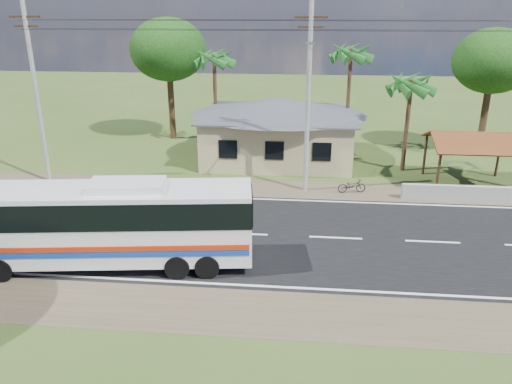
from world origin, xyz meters
TOP-DOWN VIEW (x-y plane):
  - ground at (0.00, 0.00)m, footprint 120.00×120.00m
  - road at (0.00, 0.00)m, footprint 120.00×16.00m
  - house at (1.00, 13.00)m, footprint 12.40×10.00m
  - waiting_shed at (13.00, 8.50)m, footprint 5.20×4.48m
  - concrete_barrier at (12.00, 5.60)m, footprint 7.00×0.30m
  - utility_poles at (2.67, 6.49)m, footprint 32.80×2.22m
  - palm_near at (9.50, 11.00)m, footprint 2.80×2.80m
  - palm_mid at (6.00, 15.50)m, footprint 2.80×2.80m
  - palm_far at (-4.00, 16.00)m, footprint 2.80×2.80m
  - tree_behind_house at (-8.00, 18.00)m, footprint 6.00×6.00m
  - tree_behind_shed at (16.00, 16.00)m, footprint 5.60×5.60m
  - coach_bus at (-5.22, -3.60)m, footprint 12.36×4.09m
  - motorcycle at (5.74, 6.31)m, footprint 1.73×0.87m

SIDE VIEW (x-z plane):
  - ground at x=0.00m, z-range 0.00..0.00m
  - road at x=0.00m, z-range -0.01..0.02m
  - motorcycle at x=5.74m, z-range 0.00..0.87m
  - concrete_barrier at x=12.00m, z-range 0.00..0.90m
  - coach_bus at x=-5.22m, z-range 0.27..4.04m
  - house at x=1.00m, z-range 0.14..5.14m
  - waiting_shed at x=13.00m, z-range 1.05..4.40m
  - palm_near at x=9.50m, z-range 2.36..9.06m
  - utility_poles at x=2.67m, z-range 0.27..11.27m
  - palm_far at x=-4.00m, z-range 2.83..10.53m
  - tree_behind_shed at x=16.00m, z-range 2.17..11.19m
  - tree_behind_house at x=-8.00m, z-range 2.31..11.92m
  - palm_mid at x=6.00m, z-range 3.06..11.26m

